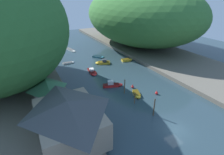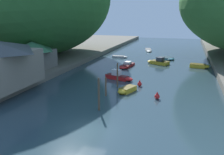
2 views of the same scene
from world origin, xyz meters
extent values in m
plane|color=#283D47|center=(0.00, 30.00, 0.00)|extent=(130.00, 130.00, 0.00)
cube|color=#666056|center=(-23.88, 30.00, 0.51)|extent=(22.00, 120.00, 1.01)
cube|color=slate|center=(-17.29, 17.14, 2.58)|extent=(5.15, 7.73, 3.13)
pyramid|color=#38704C|center=(-17.29, 17.14, 4.94)|extent=(5.56, 8.35, 1.60)
cube|color=teal|center=(3.29, 40.02, 0.23)|extent=(3.71, 3.84, 0.45)
ellipsoid|color=teal|center=(4.32, 38.79, 0.23)|extent=(2.60, 2.54, 0.45)
cube|color=#132A33|center=(3.29, 40.02, 0.47)|extent=(3.79, 3.92, 0.03)
cube|color=red|center=(-2.63, 18.40, 0.31)|extent=(4.06, 2.38, 0.62)
ellipsoid|color=red|center=(-0.79, 17.79, 0.31)|extent=(2.20, 1.71, 0.62)
cube|color=#450A0A|center=(-2.63, 18.40, 0.64)|extent=(4.14, 2.43, 0.03)
cube|color=silver|center=(-2.75, 18.44, 1.10)|extent=(1.56, 1.24, 0.96)
cube|color=gold|center=(0.62, 12.30, 0.33)|extent=(2.07, 2.87, 0.65)
ellipsoid|color=gold|center=(0.17, 11.08, 0.33)|extent=(1.56, 1.63, 0.65)
cube|color=#4C3E0E|center=(0.62, 12.30, 0.67)|extent=(2.11, 2.93, 0.03)
cube|color=red|center=(-3.42, 28.91, 0.21)|extent=(2.18, 4.54, 0.42)
ellipsoid|color=red|center=(-3.69, 26.74, 0.21)|extent=(1.84, 2.36, 0.42)
cube|color=#450A0A|center=(-3.42, 28.91, 0.44)|extent=(2.22, 4.63, 0.03)
cube|color=silver|center=(-3.41, 29.05, 0.70)|extent=(1.34, 1.66, 0.56)
cube|color=gold|center=(10.17, 31.89, 0.34)|extent=(3.17, 2.26, 0.67)
ellipsoid|color=gold|center=(11.60, 31.63, 0.34)|extent=(1.72, 1.92, 0.67)
cube|color=#4C3E0E|center=(10.17, 31.89, 0.69)|extent=(3.23, 2.31, 0.03)
cube|color=gold|center=(2.54, 33.13, 0.34)|extent=(4.19, 3.24, 0.67)
ellipsoid|color=gold|center=(0.82, 33.85, 0.34)|extent=(2.44, 2.43, 0.67)
cube|color=#4C3E0E|center=(2.54, 33.13, 0.69)|extent=(4.28, 3.30, 0.03)
cube|color=#333842|center=(2.65, 33.09, 1.08)|extent=(1.73, 1.77, 0.82)
cube|color=white|center=(-7.99, 38.73, 0.20)|extent=(2.95, 1.21, 0.41)
ellipsoid|color=white|center=(-6.51, 38.72, 0.20)|extent=(1.48, 1.15, 0.41)
cube|color=#525252|center=(-7.99, 38.73, 0.42)|extent=(3.01, 1.23, 0.03)
cube|color=white|center=(-2.98, 53.29, 0.19)|extent=(2.61, 5.36, 0.39)
ellipsoid|color=white|center=(-2.39, 50.77, 0.19)|extent=(1.95, 2.83, 0.39)
cube|color=#525252|center=(-2.98, 53.29, 0.40)|extent=(2.66, 5.47, 0.03)
cylinder|color=#4C3D2D|center=(-0.84, 4.81, 1.76)|extent=(0.23, 0.23, 3.53)
sphere|color=#4C3D2D|center=(-0.84, 4.81, 3.57)|extent=(0.21, 0.21, 0.21)
cylinder|color=brown|center=(-1.69, 9.74, 1.20)|extent=(0.21, 0.21, 2.39)
sphere|color=brown|center=(-1.69, 9.74, 2.43)|extent=(0.19, 0.19, 0.19)
cylinder|color=brown|center=(-1.39, 14.20, 1.69)|extent=(0.22, 0.22, 3.39)
sphere|color=brown|center=(-1.39, 14.20, 3.43)|extent=(0.19, 0.19, 0.19)
sphere|color=red|center=(4.78, 10.36, 0.33)|extent=(0.65, 0.65, 0.65)
cone|color=red|center=(4.78, 10.36, 0.81)|extent=(0.33, 0.33, 0.33)
sphere|color=red|center=(1.64, 15.37, 0.32)|extent=(0.65, 0.65, 0.65)
cone|color=red|center=(1.64, 15.37, 0.81)|extent=(0.32, 0.32, 0.32)
camera|label=1|loc=(-20.07, -14.87, 20.71)|focal=28.00mm
camera|label=2|loc=(7.94, -19.25, 10.14)|focal=40.00mm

